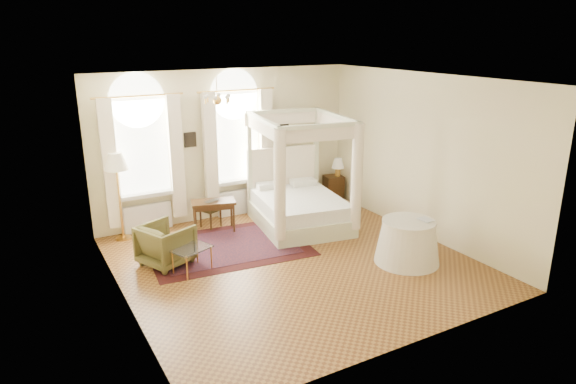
# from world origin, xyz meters

# --- Properties ---
(ground) EXTENTS (6.00, 6.00, 0.00)m
(ground) POSITION_xyz_m (0.00, 0.00, 0.00)
(ground) COLOR olive
(ground) RESTS_ON ground
(room_walls) EXTENTS (6.00, 6.00, 6.00)m
(room_walls) POSITION_xyz_m (0.00, 0.00, 1.98)
(room_walls) COLOR #FAE6BE
(room_walls) RESTS_ON ground
(window_left) EXTENTS (1.62, 0.27, 3.29)m
(window_left) POSITION_xyz_m (-1.90, 2.87, 1.49)
(window_left) COLOR silver
(window_left) RESTS_ON room_walls
(window_right) EXTENTS (1.62, 0.27, 3.29)m
(window_right) POSITION_xyz_m (0.20, 2.87, 1.49)
(window_right) COLOR silver
(window_right) RESTS_ON room_walls
(chandelier) EXTENTS (0.51, 0.45, 0.50)m
(chandelier) POSITION_xyz_m (-0.90, 1.20, 2.91)
(chandelier) COLOR gold
(chandelier) RESTS_ON room_walls
(wall_pictures) EXTENTS (2.54, 0.03, 0.39)m
(wall_pictures) POSITION_xyz_m (0.09, 2.97, 1.89)
(wall_pictures) COLOR black
(wall_pictures) RESTS_ON room_walls
(canopy_bed) EXTENTS (2.13, 2.47, 2.40)m
(canopy_bed) POSITION_xyz_m (1.04, 1.55, 0.55)
(canopy_bed) COLOR beige
(canopy_bed) RESTS_ON ground
(nightstand) EXTENTS (0.51, 0.47, 0.63)m
(nightstand) POSITION_xyz_m (2.70, 2.70, 0.31)
(nightstand) COLOR #3D2510
(nightstand) RESTS_ON ground
(nightstand_lamp) EXTENTS (0.31, 0.31, 0.45)m
(nightstand_lamp) POSITION_xyz_m (2.78, 2.65, 0.93)
(nightstand_lamp) COLOR gold
(nightstand_lamp) RESTS_ON nightstand
(writing_desk) EXTENTS (0.99, 0.69, 0.68)m
(writing_desk) POSITION_xyz_m (-0.69, 2.18, 0.58)
(writing_desk) COLOR #3D2510
(writing_desk) RESTS_ON ground
(laptop) EXTENTS (0.42, 0.35, 0.03)m
(laptop) POSITION_xyz_m (-0.75, 2.20, 0.69)
(laptop) COLOR black
(laptop) RESTS_ON writing_desk
(stool) EXTENTS (0.53, 0.53, 0.46)m
(stool) POSITION_xyz_m (-0.66, 2.46, 0.39)
(stool) COLOR #48401E
(stool) RESTS_ON ground
(armchair) EXTENTS (1.10, 1.09, 0.76)m
(armchair) POSITION_xyz_m (-2.04, 1.10, 0.38)
(armchair) COLOR #4D4721
(armchair) RESTS_ON ground
(coffee_table) EXTENTS (0.78, 0.67, 0.45)m
(coffee_table) POSITION_xyz_m (-1.74, 0.57, 0.40)
(coffee_table) COLOR white
(coffee_table) RESTS_ON ground
(floor_lamp) EXTENTS (0.46, 0.46, 1.80)m
(floor_lamp) POSITION_xyz_m (-2.47, 2.70, 1.54)
(floor_lamp) COLOR gold
(floor_lamp) RESTS_ON ground
(oriental_rug) EXTENTS (3.23, 2.47, 0.01)m
(oriental_rug) POSITION_xyz_m (-0.79, 1.26, 0.01)
(oriental_rug) COLOR #3D0F0E
(oriental_rug) RESTS_ON ground
(side_table) EXTENTS (1.18, 1.18, 0.81)m
(side_table) POSITION_xyz_m (1.82, -0.98, 0.40)
(side_table) COLOR silver
(side_table) RESTS_ON ground
(book) EXTENTS (0.21, 0.28, 0.03)m
(book) POSITION_xyz_m (1.99, -1.12, 0.82)
(book) COLOR black
(book) RESTS_ON side_table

